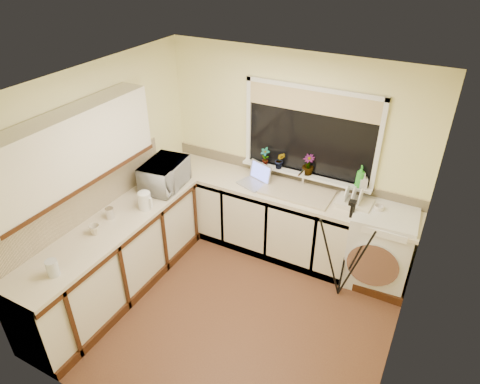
% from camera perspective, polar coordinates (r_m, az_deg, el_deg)
% --- Properties ---
extents(floor, '(3.20, 3.20, 0.00)m').
position_cam_1_polar(floor, '(4.83, -0.89, -15.45)').
color(floor, brown).
rests_on(floor, ground).
extents(ceiling, '(3.20, 3.20, 0.00)m').
position_cam_1_polar(ceiling, '(3.46, -1.22, 13.39)').
color(ceiling, white).
rests_on(ceiling, ground).
extents(wall_back, '(3.20, 0.00, 3.20)m').
position_cam_1_polar(wall_back, '(5.20, 6.98, 4.99)').
color(wall_back, '#F5EFA3').
rests_on(wall_back, ground).
extents(wall_front, '(3.20, 0.00, 3.20)m').
position_cam_1_polar(wall_front, '(3.13, -15.03, -17.41)').
color(wall_front, '#F5EFA3').
rests_on(wall_front, ground).
extents(wall_left, '(0.00, 3.00, 3.00)m').
position_cam_1_polar(wall_left, '(4.88, -17.74, 1.76)').
color(wall_left, '#F5EFA3').
rests_on(wall_left, ground).
extents(wall_right, '(0.00, 3.00, 3.00)m').
position_cam_1_polar(wall_right, '(3.68, 21.70, -9.89)').
color(wall_right, '#F5EFA3').
rests_on(wall_right, ground).
extents(base_cabinet_back, '(2.55, 0.60, 0.86)m').
position_cam_1_polar(base_cabinet_back, '(5.47, 2.11, -2.99)').
color(base_cabinet_back, silver).
rests_on(base_cabinet_back, floor).
extents(base_cabinet_left, '(0.54, 2.40, 0.86)m').
position_cam_1_polar(base_cabinet_left, '(4.97, -16.10, -8.57)').
color(base_cabinet_left, silver).
rests_on(base_cabinet_left, floor).
extents(worktop_back, '(3.20, 0.60, 0.04)m').
position_cam_1_polar(worktop_back, '(5.12, 5.48, 0.21)').
color(worktop_back, beige).
rests_on(worktop_back, base_cabinet_back).
extents(worktop_left, '(0.60, 2.40, 0.04)m').
position_cam_1_polar(worktop_left, '(4.70, -16.89, -4.35)').
color(worktop_left, beige).
rests_on(worktop_left, base_cabinet_left).
extents(upper_cabinet, '(0.28, 1.90, 0.70)m').
position_cam_1_polar(upper_cabinet, '(4.26, -21.52, 5.29)').
color(upper_cabinet, silver).
rests_on(upper_cabinet, wall_left).
extents(splashback_left, '(0.02, 2.40, 0.45)m').
position_cam_1_polar(splashback_left, '(4.75, -19.88, -0.93)').
color(splashback_left, beige).
rests_on(splashback_left, wall_left).
extents(splashback_back, '(3.20, 0.02, 0.14)m').
position_cam_1_polar(splashback_back, '(5.31, 6.75, 2.47)').
color(splashback_back, beige).
rests_on(splashback_back, wall_back).
extents(window_glass, '(1.50, 0.02, 1.00)m').
position_cam_1_polar(window_glass, '(4.99, 9.30, 7.75)').
color(window_glass, black).
rests_on(window_glass, wall_back).
extents(window_blind, '(1.50, 0.02, 0.25)m').
position_cam_1_polar(window_blind, '(4.83, 9.58, 11.72)').
color(window_blind, tan).
rests_on(window_blind, wall_back).
extents(windowsill, '(1.60, 0.14, 0.03)m').
position_cam_1_polar(windowsill, '(5.17, 8.61, 2.31)').
color(windowsill, white).
rests_on(windowsill, wall_back).
extents(sink, '(0.82, 0.46, 0.03)m').
position_cam_1_polar(sink, '(5.04, 7.59, -0.02)').
color(sink, tan).
rests_on(sink, worktop_back).
extents(faucet, '(0.03, 0.03, 0.24)m').
position_cam_1_polar(faucet, '(5.14, 8.40, 1.93)').
color(faucet, silver).
rests_on(faucet, worktop_back).
extents(washing_machine, '(0.71, 0.69, 0.94)m').
position_cam_1_polar(washing_machine, '(5.14, 18.07, -6.86)').
color(washing_machine, silver).
rests_on(washing_machine, floor).
extents(laptop, '(0.40, 0.38, 0.24)m').
position_cam_1_polar(laptop, '(5.18, 2.11, 1.82)').
color(laptop, '#A5A4AC').
rests_on(laptop, worktop_back).
extents(kettle, '(0.15, 0.15, 0.19)m').
position_cam_1_polar(kettle, '(4.80, -12.56, -1.14)').
color(kettle, silver).
rests_on(kettle, worktop_left).
extents(dish_rack, '(0.40, 0.30, 0.06)m').
position_cam_1_polar(dish_rack, '(4.93, 14.92, -1.47)').
color(dish_rack, beige).
rests_on(dish_rack, worktop_back).
extents(tripod, '(0.82, 0.82, 1.24)m').
position_cam_1_polar(tripod, '(4.72, 13.75, -7.56)').
color(tripod, black).
rests_on(tripod, floor).
extents(glass_jug, '(0.11, 0.11, 0.16)m').
position_cam_1_polar(glass_jug, '(4.18, -23.64, -9.22)').
color(glass_jug, silver).
rests_on(glass_jug, worktop_left).
extents(steel_jar, '(0.09, 0.09, 0.12)m').
position_cam_1_polar(steel_jar, '(4.76, -16.90, -2.70)').
color(steel_jar, silver).
rests_on(steel_jar, worktop_left).
extents(microwave, '(0.47, 0.63, 0.33)m').
position_cam_1_polar(microwave, '(5.13, -9.98, 2.29)').
color(microwave, silver).
rests_on(microwave, worktop_left).
extents(plant_a, '(0.13, 0.10, 0.23)m').
position_cam_1_polar(plant_a, '(5.25, 3.35, 4.73)').
color(plant_a, '#999999').
rests_on(plant_a, windowsill).
extents(plant_b, '(0.14, 0.13, 0.22)m').
position_cam_1_polar(plant_b, '(5.18, 5.32, 4.20)').
color(plant_b, '#999999').
rests_on(plant_b, windowsill).
extents(plant_c, '(0.16, 0.16, 0.25)m').
position_cam_1_polar(plant_c, '(5.09, 9.05, 3.59)').
color(plant_c, '#999999').
rests_on(plant_c, windowsill).
extents(soap_bottle_green, '(0.13, 0.13, 0.27)m').
position_cam_1_polar(soap_bottle_green, '(4.95, 15.69, 1.99)').
color(soap_bottle_green, green).
rests_on(soap_bottle_green, windowsill).
extents(soap_bottle_clear, '(0.10, 0.11, 0.18)m').
position_cam_1_polar(soap_bottle_clear, '(4.97, 16.11, 1.45)').
color(soap_bottle_clear, '#999999').
rests_on(soap_bottle_clear, windowsill).
extents(cup_back, '(0.13, 0.13, 0.09)m').
position_cam_1_polar(cup_back, '(4.88, 17.94, -2.15)').
color(cup_back, silver).
rests_on(cup_back, worktop_back).
extents(cup_left, '(0.13, 0.13, 0.10)m').
position_cam_1_polar(cup_left, '(4.57, -18.73, -4.76)').
color(cup_left, beige).
rests_on(cup_left, worktop_left).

